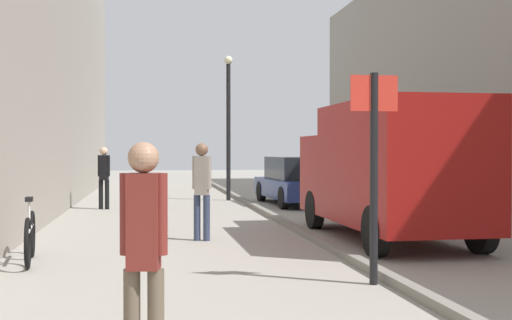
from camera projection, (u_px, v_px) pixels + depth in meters
The scene contains 10 objects.
ground_plane at pixel (216, 230), 13.22m from camera, with size 80.00×80.00×0.00m, color gray.
kerb_strip at pixel (291, 225), 13.48m from camera, with size 0.16×40.00×0.12m, color slate.
pedestrian_main_foreground at pixel (144, 243), 4.52m from camera, with size 0.34×0.22×1.71m.
pedestrian_mid_block at pixel (104, 173), 17.82m from camera, with size 0.34×0.23×1.74m.
pedestrian_far_crossing at pixel (202, 184), 11.61m from camera, with size 0.34×0.26×1.78m.
delivery_van at pixel (387, 168), 11.73m from camera, with size 2.01×5.22×2.50m.
parked_car at pixel (298, 181), 19.43m from camera, with size 2.01×4.28×1.45m.
street_sign_post at pixel (374, 159), 7.80m from camera, with size 0.60×0.10×2.60m.
lamp_post at pixel (228, 118), 20.95m from camera, with size 0.28×0.28×4.76m.
bicycle_leaning at pixel (30, 237), 9.31m from camera, with size 0.27×1.76×0.98m.
Camera 1 is at (-1.36, -1.15, 1.65)m, focal length 44.68 mm.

